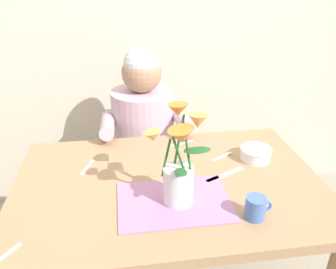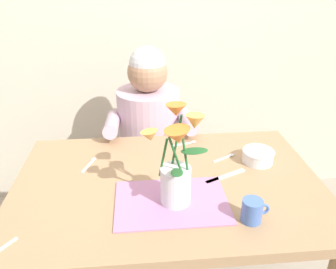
% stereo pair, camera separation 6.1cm
% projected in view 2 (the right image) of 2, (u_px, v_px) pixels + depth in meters
% --- Properties ---
extents(wood_panel_backdrop, '(4.00, 0.10, 2.50)m').
position_uv_depth(wood_panel_backdrop, '(152.00, 11.00, 2.04)').
color(wood_panel_backdrop, beige).
rests_on(wood_panel_backdrop, ground_plane).
extents(dining_table, '(1.20, 0.80, 0.74)m').
position_uv_depth(dining_table, '(168.00, 201.00, 1.37)').
color(dining_table, '#9E7A56').
rests_on(dining_table, ground_plane).
extents(seated_person, '(0.45, 0.47, 1.14)m').
position_uv_depth(seated_person, '(150.00, 147.00, 1.95)').
color(seated_person, '#4C4C56').
rests_on(seated_person, ground_plane).
extents(striped_placemat, '(0.40, 0.28, 0.00)m').
position_uv_depth(striped_placemat, '(172.00, 202.00, 1.21)').
color(striped_placemat, '#B275A3').
rests_on(striped_placemat, dining_table).
extents(flower_vase, '(0.23, 0.21, 0.35)m').
position_uv_depth(flower_vase, '(176.00, 166.00, 1.14)').
color(flower_vase, silver).
rests_on(flower_vase, dining_table).
extents(ceramic_bowl, '(0.14, 0.14, 0.06)m').
position_uv_depth(ceramic_bowl, '(258.00, 155.00, 1.45)').
color(ceramic_bowl, white).
rests_on(ceramic_bowl, dining_table).
extents(dinner_knife, '(0.18, 0.10, 0.00)m').
position_uv_depth(dinner_knife, '(225.00, 176.00, 1.36)').
color(dinner_knife, silver).
rests_on(dinner_knife, dining_table).
extents(tea_cup, '(0.09, 0.07, 0.08)m').
position_uv_depth(tea_cup, '(252.00, 211.00, 1.11)').
color(tea_cup, '#476BB7').
rests_on(tea_cup, dining_table).
extents(spoon_0, '(0.06, 0.12, 0.01)m').
position_uv_depth(spoon_0, '(91.00, 163.00, 1.45)').
color(spoon_0, silver).
rests_on(spoon_0, dining_table).
extents(spoon_1, '(0.12, 0.05, 0.01)m').
position_uv_depth(spoon_1, '(188.00, 143.00, 1.61)').
color(spoon_1, silver).
rests_on(spoon_1, dining_table).
extents(spoon_3, '(0.11, 0.07, 0.01)m').
position_uv_depth(spoon_3, '(227.00, 157.00, 1.49)').
color(spoon_3, silver).
rests_on(spoon_3, dining_table).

